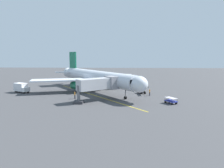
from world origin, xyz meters
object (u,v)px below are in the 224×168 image
at_px(airplane, 95,77).
at_px(baggage_cart_rear_apron, 171,101).
at_px(jet_bridge, 101,84).
at_px(ground_crew_marshaller, 150,92).
at_px(baggage_cart_near_nose, 139,84).
at_px(box_truck_portside, 22,88).
at_px(ground_crew_wing_walker, 75,95).
at_px(belt_loader_starboard_side, 141,91).

height_order(airplane, baggage_cart_rear_apron, airplane).
xyz_separation_m(jet_bridge, ground_crew_marshaller, (-12.09, -5.66, -2.88)).
height_order(ground_crew_marshaller, baggage_cart_rear_apron, ground_crew_marshaller).
bearing_deg(baggage_cart_rear_apron, airplane, -39.42).
distance_m(jet_bridge, baggage_cart_near_nose, 26.16).
bearing_deg(box_truck_portside, ground_crew_marshaller, 174.96).
height_order(ground_crew_wing_walker, box_truck_portside, box_truck_portside).
distance_m(airplane, ground_crew_marshaller, 16.48).
xyz_separation_m(belt_loader_starboard_side, baggage_cart_rear_apron, (-5.25, 11.48, -0.06)).
height_order(airplane, jet_bridge, airplane).
distance_m(baggage_cart_near_nose, box_truck_portside, 37.15).
relative_size(airplane, baggage_cart_rear_apron, 11.64).
bearing_deg(jet_bridge, baggage_cart_rear_apron, 169.87).
xyz_separation_m(ground_crew_marshaller, box_truck_portside, (35.19, -3.11, 0.50)).
xyz_separation_m(airplane, baggage_cart_rear_apron, (-18.20, 14.96, -3.35)).
bearing_deg(baggage_cart_near_nose, box_truck_portside, 23.45).
xyz_separation_m(baggage_cart_near_nose, belt_loader_starboard_side, (0.74, 14.83, 0.06)).
bearing_deg(airplane, box_truck_portside, 9.56).
distance_m(airplane, ground_crew_wing_walker, 11.92).
distance_m(jet_bridge, baggage_cart_rear_apron, 16.03).
distance_m(baggage_cart_near_nose, baggage_cart_rear_apron, 26.69).
relative_size(ground_crew_wing_walker, baggage_cart_rear_apron, 0.58).
relative_size(ground_crew_marshaller, baggage_cart_rear_apron, 0.58).
relative_size(airplane, ground_crew_wing_walker, 20.06).
relative_size(jet_bridge, baggage_cart_near_nose, 3.58).
bearing_deg(box_truck_portside, airplane, -170.44).
relative_size(baggage_cart_near_nose, box_truck_portside, 0.57).
bearing_deg(baggage_cart_rear_apron, jet_bridge, -10.13).
bearing_deg(ground_crew_marshaller, baggage_cart_near_nose, -86.42).
bearing_deg(ground_crew_wing_walker, baggage_cart_rear_apron, 169.51).
distance_m(jet_bridge, belt_loader_starboard_side, 13.78).
bearing_deg(airplane, ground_crew_wing_walker, 71.65).
xyz_separation_m(ground_crew_wing_walker, belt_loader_starboard_side, (-16.57, -7.44, -0.17)).
height_order(jet_bridge, ground_crew_wing_walker, jet_bridge).
height_order(airplane, belt_loader_starboard_side, airplane).
relative_size(baggage_cart_near_nose, baggage_cart_rear_apron, 0.97).
height_order(ground_crew_marshaller, belt_loader_starboard_side, belt_loader_starboard_side).
distance_m(jet_bridge, ground_crew_wing_walker, 7.08).
bearing_deg(airplane, jet_bridge, 102.55).
bearing_deg(box_truck_portside, ground_crew_wing_walker, 155.93).
bearing_deg(airplane, baggage_cart_rear_apron, 140.58).
bearing_deg(baggage_cart_rear_apron, ground_crew_wing_walker, -10.49).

